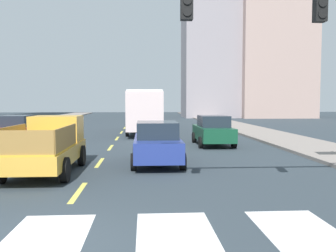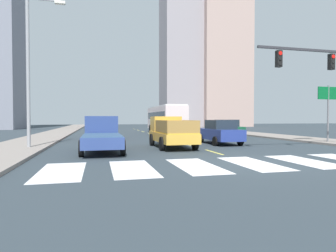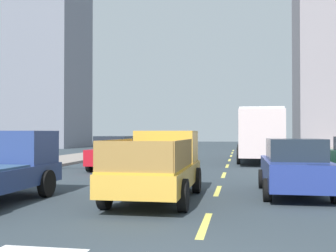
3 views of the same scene
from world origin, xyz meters
name	(u,v)px [view 2 (image 2 of 3)]	position (x,y,z in m)	size (l,w,h in m)	color
ground_plane	(253,163)	(0.00, 0.00, 0.00)	(160.00, 160.00, 0.00)	#2F3941
sidewalk_right	(256,134)	(10.93, 18.00, 0.07)	(3.75, 110.00, 0.15)	gray
sidewalk_left	(45,137)	(-10.93, 18.00, 0.07)	(3.75, 110.00, 0.15)	gray
crosswalk_stripe_0	(61,171)	(-7.33, 0.00, 0.00)	(1.51, 3.77, 0.01)	silver
crosswalk_stripe_1	(132,168)	(-4.89, 0.00, 0.00)	(1.51, 3.77, 0.01)	silver
crosswalk_stripe_2	(196,166)	(-2.44, 0.00, 0.00)	(1.51, 3.77, 0.01)	silver
crosswalk_stripe_3	(253,163)	(0.00, 0.00, 0.00)	(1.51, 3.77, 0.01)	silver
crosswalk_stripe_4	(304,161)	(2.44, 0.00, 0.00)	(1.51, 3.77, 0.01)	silver
lane_dash_0	(214,152)	(0.00, 4.00, 0.00)	(0.16, 2.40, 0.01)	#E2D455
lane_dash_1	(186,144)	(0.00, 9.00, 0.00)	(0.16, 2.40, 0.01)	#E2D455
lane_dash_2	(169,139)	(0.00, 14.00, 0.00)	(0.16, 2.40, 0.01)	#E2D455
lane_dash_3	(158,136)	(0.00, 19.00, 0.00)	(0.16, 2.40, 0.01)	#E2D455
lane_dash_4	(149,133)	(0.00, 24.00, 0.00)	(0.16, 2.40, 0.01)	#E2D455
lane_dash_5	(143,132)	(0.00, 29.00, 0.00)	(0.16, 2.40, 0.01)	#E2D455
lane_dash_6	(138,130)	(0.00, 34.00, 0.00)	(0.16, 2.40, 0.01)	#E2D455
lane_dash_7	(134,129)	(0.00, 39.00, 0.00)	(0.16, 2.40, 0.01)	#E2D455
pickup_stakebed	(170,132)	(-1.61, 7.27, 0.94)	(2.18, 5.20, 1.96)	gold
pickup_dark	(102,135)	(-5.89, 5.76, 0.92)	(2.18, 5.20, 1.96)	navy
city_bus	(165,117)	(1.88, 23.35, 1.95)	(2.72, 10.80, 3.32)	silver
sedan_near_right	(104,129)	(-5.59, 15.77, 0.86)	(2.02, 4.40, 1.72)	red
sedan_far	(226,129)	(5.80, 14.71, 0.86)	(2.02, 4.40, 1.72)	#14492F
sedan_mid	(220,132)	(2.36, 8.47, 0.86)	(2.02, 4.40, 1.72)	navy
direction_sign_green	(328,102)	(10.00, 6.80, 3.03)	(1.70, 0.12, 4.20)	slate
streetlight_left	(31,65)	(-9.87, 7.75, 4.97)	(2.20, 0.28, 9.00)	gray
block_mid_left	(181,57)	(12.35, 51.95, 15.85)	(8.60, 8.04, 31.70)	gray
block_mid_right	(220,67)	(21.94, 52.04, 14.02)	(11.20, 11.26, 28.03)	tan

